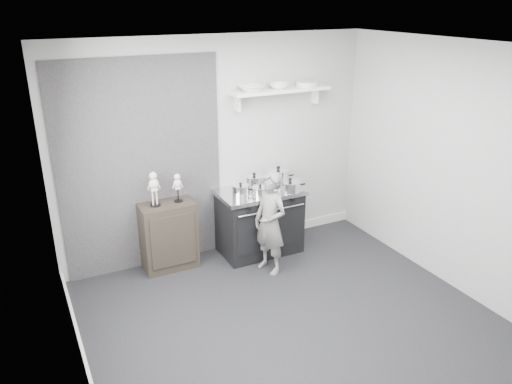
{
  "coord_description": "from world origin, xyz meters",
  "views": [
    {
      "loc": [
        -2.23,
        -3.66,
        3.09
      ],
      "look_at": [
        0.1,
        0.95,
        1.06
      ],
      "focal_mm": 35.0,
      "sensor_mm": 36.0,
      "label": 1
    }
  ],
  "objects": [
    {
      "name": "stove",
      "position": [
        0.41,
        1.48,
        0.43
      ],
      "size": [
        1.05,
        0.66,
        0.84
      ],
      "color": "black",
      "rests_on": "ground"
    },
    {
      "name": "bowl_large",
      "position": [
        0.39,
        1.67,
        2.08
      ],
      "size": [
        0.29,
        0.29,
        0.07
      ],
      "primitive_type": "imported",
      "color": "white",
      "rests_on": "wall_shelf"
    },
    {
      "name": "skeleton_full",
      "position": [
        -0.88,
        1.61,
        1.07
      ],
      "size": [
        0.13,
        0.09,
        0.47
      ],
      "primitive_type": null,
      "color": "silver",
      "rests_on": "side_cabinet"
    },
    {
      "name": "side_cabinet",
      "position": [
        -0.75,
        1.61,
        0.42
      ],
      "size": [
        0.64,
        0.37,
        0.83
      ],
      "primitive_type": "cube",
      "color": "black",
      "rests_on": "ground"
    },
    {
      "name": "wall_shelf",
      "position": [
        0.8,
        1.68,
        2.01
      ],
      "size": [
        1.3,
        0.26,
        0.24
      ],
      "color": "white",
      "rests_on": "room_shell"
    },
    {
      "name": "room_shell",
      "position": [
        -0.09,
        0.15,
        1.64
      ],
      "size": [
        4.02,
        3.62,
        2.71
      ],
      "color": "#A2A2A0",
      "rests_on": "ground"
    },
    {
      "name": "skeleton_torso",
      "position": [
        -0.6,
        1.61,
        1.03
      ],
      "size": [
        0.11,
        0.07,
        0.4
      ],
      "primitive_type": null,
      "color": "silver",
      "rests_on": "side_cabinet"
    },
    {
      "name": "pot_back_right",
      "position": [
        0.72,
        1.55,
        0.94
      ],
      "size": [
        0.37,
        0.29,
        0.25
      ],
      "color": "white",
      "rests_on": "stove"
    },
    {
      "name": "pot_back_left",
      "position": [
        0.39,
        1.59,
        0.92
      ],
      "size": [
        0.33,
        0.25,
        0.2
      ],
      "color": "white",
      "rests_on": "stove"
    },
    {
      "name": "ground",
      "position": [
        0.0,
        0.0,
        0.0
      ],
      "size": [
        4.0,
        4.0,
        0.0
      ],
      "primitive_type": "plane",
      "color": "black",
      "rests_on": "ground"
    },
    {
      "name": "pot_front_center",
      "position": [
        0.33,
        1.29,
        0.91
      ],
      "size": [
        0.28,
        0.2,
        0.16
      ],
      "color": "white",
      "rests_on": "stove"
    },
    {
      "name": "pot_front_right",
      "position": [
        0.74,
        1.29,
        0.91
      ],
      "size": [
        0.35,
        0.26,
        0.17
      ],
      "color": "white",
      "rests_on": "stove"
    },
    {
      "name": "child",
      "position": [
        0.3,
        0.98,
        0.62
      ],
      "size": [
        0.42,
        0.52,
        1.25
      ],
      "primitive_type": "imported",
      "rotation": [
        0.0,
        0.0,
        -1.28
      ],
      "color": "slate",
      "rests_on": "ground"
    },
    {
      "name": "pot_front_left",
      "position": [
        0.12,
        1.4,
        0.92
      ],
      "size": [
        0.29,
        0.21,
        0.18
      ],
      "color": "white",
      "rests_on": "stove"
    },
    {
      "name": "bowl_small",
      "position": [
        0.77,
        1.67,
        2.08
      ],
      "size": [
        0.23,
        0.23,
        0.07
      ],
      "primitive_type": "imported",
      "color": "white",
      "rests_on": "wall_shelf"
    },
    {
      "name": "plate_stack",
      "position": [
        1.17,
        1.67,
        2.07
      ],
      "size": [
        0.27,
        0.27,
        0.06
      ],
      "primitive_type": "cylinder",
      "color": "silver",
      "rests_on": "wall_shelf"
    }
  ]
}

